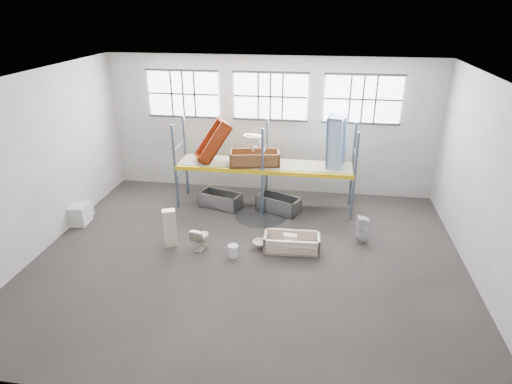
% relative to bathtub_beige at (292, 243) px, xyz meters
% --- Properties ---
extents(floor, '(12.00, 10.00, 0.10)m').
position_rel_bathtub_beige_xyz_m(floor, '(-1.19, -0.64, -0.29)').
color(floor, '#443E3B').
rests_on(floor, ground).
extents(ceiling, '(12.00, 10.00, 0.10)m').
position_rel_bathtub_beige_xyz_m(ceiling, '(-1.19, -0.64, 4.81)').
color(ceiling, silver).
rests_on(ceiling, ground).
extents(wall_back, '(12.00, 0.10, 5.00)m').
position_rel_bathtub_beige_xyz_m(wall_back, '(-1.19, 4.41, 2.26)').
color(wall_back, '#AEA9A1').
rests_on(wall_back, ground).
extents(wall_front, '(12.00, 0.10, 5.00)m').
position_rel_bathtub_beige_xyz_m(wall_front, '(-1.19, -5.69, 2.26)').
color(wall_front, '#B3AEA6').
rests_on(wall_front, ground).
extents(wall_left, '(0.10, 10.00, 5.00)m').
position_rel_bathtub_beige_xyz_m(wall_left, '(-7.24, -0.64, 2.26)').
color(wall_left, beige).
rests_on(wall_left, ground).
extents(wall_right, '(0.10, 10.00, 5.00)m').
position_rel_bathtub_beige_xyz_m(wall_right, '(4.86, -0.64, 2.26)').
color(wall_right, '#ABA69E').
rests_on(wall_right, ground).
extents(window_left, '(2.60, 0.04, 1.60)m').
position_rel_bathtub_beige_xyz_m(window_left, '(-4.39, 4.30, 3.36)').
color(window_left, white).
rests_on(window_left, wall_back).
extents(window_mid, '(2.60, 0.04, 1.60)m').
position_rel_bathtub_beige_xyz_m(window_mid, '(-1.19, 4.30, 3.36)').
color(window_mid, white).
rests_on(window_mid, wall_back).
extents(window_right, '(2.60, 0.04, 1.60)m').
position_rel_bathtub_beige_xyz_m(window_right, '(2.01, 4.30, 3.36)').
color(window_right, white).
rests_on(window_right, wall_back).
extents(rack_upright_la, '(0.08, 0.08, 3.00)m').
position_rel_bathtub_beige_xyz_m(rack_upright_la, '(-4.19, 2.26, 1.26)').
color(rack_upright_la, slate).
rests_on(rack_upright_la, floor).
extents(rack_upright_lb, '(0.08, 0.08, 3.00)m').
position_rel_bathtub_beige_xyz_m(rack_upright_lb, '(-4.19, 3.46, 1.26)').
color(rack_upright_lb, slate).
rests_on(rack_upright_lb, floor).
extents(rack_upright_ma, '(0.08, 0.08, 3.00)m').
position_rel_bathtub_beige_xyz_m(rack_upright_ma, '(-1.19, 2.26, 1.26)').
color(rack_upright_ma, slate).
rests_on(rack_upright_ma, floor).
extents(rack_upright_mb, '(0.08, 0.08, 3.00)m').
position_rel_bathtub_beige_xyz_m(rack_upright_mb, '(-1.19, 3.46, 1.26)').
color(rack_upright_mb, slate).
rests_on(rack_upright_mb, floor).
extents(rack_upright_ra, '(0.08, 0.08, 3.00)m').
position_rel_bathtub_beige_xyz_m(rack_upright_ra, '(1.81, 2.26, 1.26)').
color(rack_upright_ra, slate).
rests_on(rack_upright_ra, floor).
extents(rack_upright_rb, '(0.08, 0.08, 3.00)m').
position_rel_bathtub_beige_xyz_m(rack_upright_rb, '(1.81, 3.46, 1.26)').
color(rack_upright_rb, slate).
rests_on(rack_upright_rb, floor).
extents(rack_beam_front, '(6.00, 0.10, 0.14)m').
position_rel_bathtub_beige_xyz_m(rack_beam_front, '(-1.19, 2.26, 1.26)').
color(rack_beam_front, yellow).
rests_on(rack_beam_front, floor).
extents(rack_beam_back, '(6.00, 0.10, 0.14)m').
position_rel_bathtub_beige_xyz_m(rack_beam_back, '(-1.19, 3.46, 1.26)').
color(rack_beam_back, yellow).
rests_on(rack_beam_back, floor).
extents(shelf_deck, '(5.90, 1.10, 0.03)m').
position_rel_bathtub_beige_xyz_m(shelf_deck, '(-1.19, 2.86, 1.34)').
color(shelf_deck, gray).
rests_on(shelf_deck, floor).
extents(wet_patch, '(1.80, 1.80, 0.00)m').
position_rel_bathtub_beige_xyz_m(wet_patch, '(-1.19, 2.06, -0.24)').
color(wet_patch, black).
rests_on(wet_patch, floor).
extents(bathtub_beige, '(1.65, 0.83, 0.48)m').
position_rel_bathtub_beige_xyz_m(bathtub_beige, '(0.00, 0.00, 0.00)').
color(bathtub_beige, beige).
rests_on(bathtub_beige, floor).
extents(cistern_spare, '(0.41, 0.24, 0.37)m').
position_rel_bathtub_beige_xyz_m(cistern_spare, '(-0.06, 0.05, 0.04)').
color(cistern_spare, '#F0DCC7').
rests_on(cistern_spare, bathtub_beige).
extents(sink_in_tub, '(0.47, 0.47, 0.16)m').
position_rel_bathtub_beige_xyz_m(sink_in_tub, '(-0.92, -0.06, -0.08)').
color(sink_in_tub, silver).
rests_on(sink_in_tub, bathtub_beige).
extents(toilet_beige, '(0.53, 0.75, 0.69)m').
position_rel_bathtub_beige_xyz_m(toilet_beige, '(-2.66, -0.30, 0.11)').
color(toilet_beige, beige).
rests_on(toilet_beige, floor).
extents(cistern_tall, '(0.44, 0.37, 1.16)m').
position_rel_bathtub_beige_xyz_m(cistern_tall, '(-3.58, -0.28, 0.34)').
color(cistern_tall, beige).
rests_on(cistern_tall, floor).
extents(toilet_white, '(0.44, 0.43, 0.86)m').
position_rel_bathtub_beige_xyz_m(toilet_white, '(2.09, 0.76, 0.19)').
color(toilet_white, white).
rests_on(toilet_white, floor).
extents(steel_tub_left, '(1.58, 1.07, 0.53)m').
position_rel_bathtub_beige_xyz_m(steel_tub_left, '(-2.71, 2.53, 0.03)').
color(steel_tub_left, '#A8ABB1').
rests_on(steel_tub_left, floor).
extents(steel_tub_right, '(1.62, 1.23, 0.54)m').
position_rel_bathtub_beige_xyz_m(steel_tub_right, '(-0.65, 2.51, 0.03)').
color(steel_tub_right, '#A1A5A9').
rests_on(steel_tub_right, floor).
extents(rust_tub_flat, '(1.79, 1.07, 0.47)m').
position_rel_bathtub_beige_xyz_m(rust_tub_flat, '(-1.51, 2.72, 1.58)').
color(rust_tub_flat, brown).
rests_on(rust_tub_flat, shelf_deck).
extents(rust_tub_tilted, '(1.45, 1.19, 1.53)m').
position_rel_bathtub_beige_xyz_m(rust_tub_tilted, '(-2.98, 2.88, 2.06)').
color(rust_tub_tilted, '#96370B').
rests_on(rust_tub_tilted, shelf_deck).
extents(sink_on_shelf, '(0.78, 0.70, 0.57)m').
position_rel_bathtub_beige_xyz_m(sink_on_shelf, '(-1.57, 2.72, 1.86)').
color(sink_on_shelf, silver).
rests_on(sink_on_shelf, rust_tub_flat).
extents(blue_tub_upright, '(0.74, 0.94, 1.80)m').
position_rel_bathtub_beige_xyz_m(blue_tub_upright, '(1.18, 3.02, 2.16)').
color(blue_tub_upright, '#86A6CD').
rests_on(blue_tub_upright, shelf_deck).
extents(bucket, '(0.31, 0.31, 0.35)m').
position_rel_bathtub_beige_xyz_m(bucket, '(-1.62, -0.61, -0.06)').
color(bucket, beige).
rests_on(bucket, floor).
extents(carton_near, '(0.80, 0.70, 0.65)m').
position_rel_bathtub_beige_xyz_m(carton_near, '(-7.10, 0.62, 0.09)').
color(carton_near, silver).
rests_on(carton_near, floor).
extents(carton_far, '(0.60, 0.60, 0.49)m').
position_rel_bathtub_beige_xyz_m(carton_far, '(-7.16, 1.03, 0.01)').
color(carton_far, beige).
rests_on(carton_far, floor).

